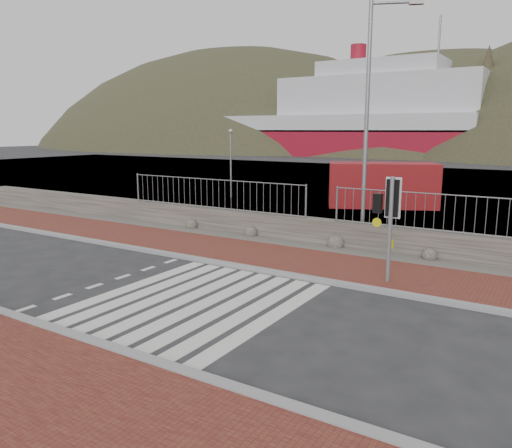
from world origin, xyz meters
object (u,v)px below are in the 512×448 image
Objects in this scene: streetlight at (371,112)px; shipping_container at (382,185)px; traffic_signal_far at (390,207)px; ferry at (340,121)px.

streetlight is 1.48× the size of shipping_container.
traffic_signal_far is at bearing -95.98° from shipping_container.
traffic_signal_far is (28.13, -64.09, -3.27)m from ferry.
traffic_signal_far reaches higher than shipping_container.
shipping_container is at bearing -65.02° from ferry.
traffic_signal_far is 14.17m from shipping_container.
traffic_signal_far is 0.51× the size of shipping_container.
ferry is at bearing 90.64° from streetlight.
streetlight reaches higher than traffic_signal_far.
ferry is 17.31× the size of traffic_signal_far.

